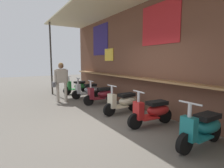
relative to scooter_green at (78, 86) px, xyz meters
name	(u,v)px	position (x,y,z in m)	size (l,w,h in m)	color
ground_plane	(105,125)	(4.91, -1.08, -0.39)	(36.14, 36.14, 0.00)	#605B54
market_stall_facade	(158,49)	(4.91, 0.80, 1.71)	(12.91, 2.36, 3.81)	brown
scooter_green	(78,86)	(0.00, 0.00, 0.00)	(0.49, 1.40, 0.97)	#237533
scooter_silver	(88,90)	(1.37, 0.00, 0.00)	(0.46, 1.40, 0.97)	#B2B5BA
scooter_maroon	(102,94)	(2.73, 0.00, 0.00)	(0.46, 1.40, 0.97)	maroon
scooter_cream	(124,101)	(4.25, 0.00, 0.00)	(0.48, 1.40, 0.97)	beige
scooter_red	(153,111)	(5.60, 0.00, 0.00)	(0.50, 1.40, 0.97)	red
scooter_teal	(203,128)	(6.99, 0.00, 0.00)	(0.46, 1.40, 0.97)	#197075
shopper_with_handbag	(61,78)	(1.51, -1.28, 0.61)	(0.27, 0.65, 1.65)	#ADA393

